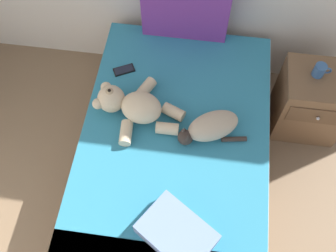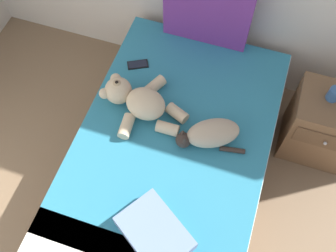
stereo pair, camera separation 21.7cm
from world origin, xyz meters
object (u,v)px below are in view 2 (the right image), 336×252
(patterned_cushion, at_px, (208,10))
(bed, at_px, (172,158))
(mug, at_px, (334,94))
(cell_phone, at_px, (138,64))
(throw_pillow, at_px, (155,233))
(cat, at_px, (210,134))
(teddy_bear, at_px, (138,101))
(nightstand, at_px, (323,126))

(patterned_cushion, bearing_deg, bed, -87.37)
(bed, height_order, mug, mug)
(cell_phone, xyz_separation_m, throw_pillow, (0.52, -1.11, 0.05))
(patterned_cushion, distance_m, throw_pillow, 1.53)
(cat, relative_size, throw_pillow, 1.10)
(patterned_cushion, height_order, cell_phone, patterned_cushion)
(cat, height_order, mug, mug)
(mug, bearing_deg, cell_phone, -176.12)
(throw_pillow, distance_m, mug, 1.45)
(cat, bearing_deg, mug, 36.30)
(cat, height_order, cell_phone, cat)
(bed, xyz_separation_m, throw_pillow, (0.09, -0.61, 0.32))
(patterned_cushion, distance_m, cat, 0.89)
(mug, bearing_deg, teddy_bear, -160.59)
(cell_phone, bearing_deg, nightstand, 2.61)
(patterned_cushion, bearing_deg, throw_pillow, -84.94)
(throw_pillow, relative_size, nightstand, 0.67)
(cat, relative_size, teddy_bear, 0.72)
(cat, distance_m, mug, 0.86)
(teddy_bear, height_order, throw_pillow, teddy_bear)
(nightstand, relative_size, mug, 4.99)
(patterned_cushion, xyz_separation_m, cat, (0.26, -0.82, -0.20))
(patterned_cushion, xyz_separation_m, mug, (0.95, -0.31, -0.15))
(cell_phone, distance_m, throw_pillow, 1.22)
(cell_phone, relative_size, nightstand, 0.27)
(bed, relative_size, cat, 4.43)
(bed, relative_size, patterned_cushion, 3.15)
(bed, height_order, throw_pillow, throw_pillow)
(bed, height_order, cat, cat)
(teddy_bear, xyz_separation_m, nightstand, (1.25, 0.40, -0.31))
(cell_phone, bearing_deg, bed, -49.66)
(cat, distance_m, teddy_bear, 0.52)
(cat, xyz_separation_m, nightstand, (0.74, 0.48, -0.30))
(nightstand, distance_m, mug, 0.35)
(bed, height_order, teddy_bear, teddy_bear)
(nightstand, bearing_deg, cell_phone, -177.39)
(patterned_cushion, relative_size, throw_pillow, 1.55)
(patterned_cushion, height_order, cat, patterned_cushion)
(bed, xyz_separation_m, mug, (0.91, 0.59, 0.39))
(cell_phone, bearing_deg, cat, -32.93)
(teddy_bear, distance_m, mug, 1.28)
(cat, height_order, nightstand, cat)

